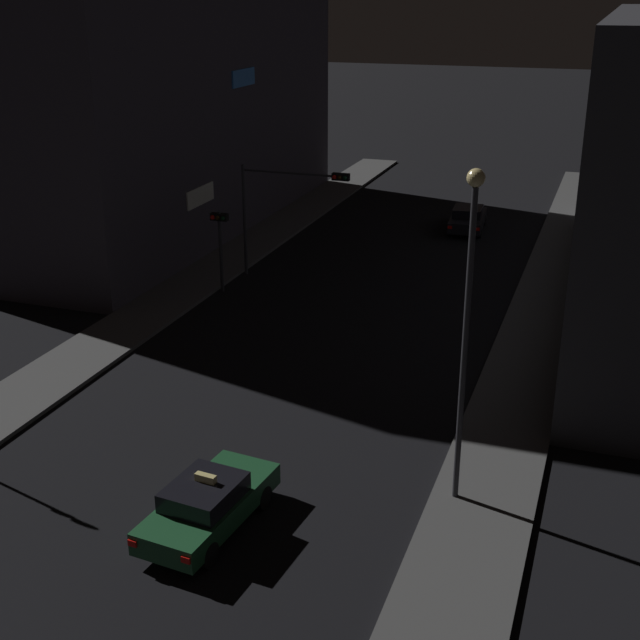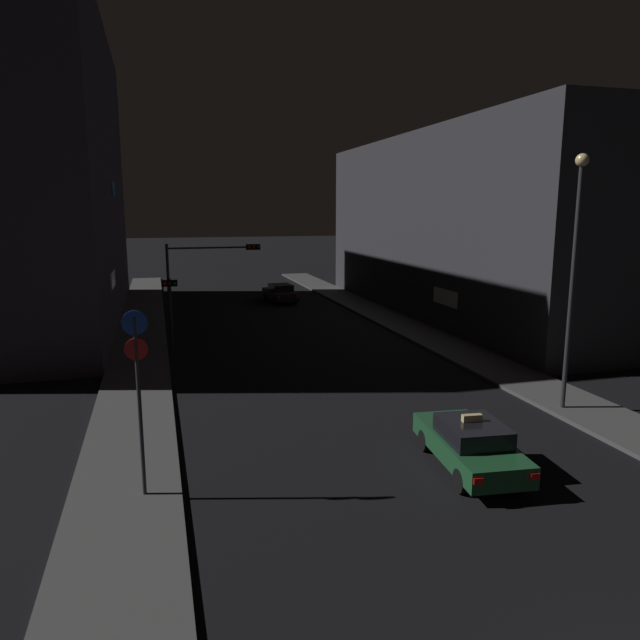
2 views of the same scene
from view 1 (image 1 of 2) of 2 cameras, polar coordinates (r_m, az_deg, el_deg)
The scene contains 8 objects.
sidewalk_left at distance 42.17m, azimuth -7.21°, elevation 3.20°, with size 2.79×60.93×0.15m, color #4C4C4C.
sidewalk_right at distance 38.13m, azimuth 14.59°, elevation 0.69°, with size 2.79×60.93×0.15m, color #4C4C4C.
building_facade_left at distance 49.71m, azimuth -10.27°, elevation 16.60°, with size 9.35×28.19×18.53m.
taxi at distance 22.51m, azimuth -7.44°, elevation -12.02°, with size 2.23×4.60×1.62m.
far_car at distance 49.85m, azimuth 9.79°, elevation 6.67°, with size 2.14×4.57×1.42m.
traffic_light_overhead at distance 40.06m, azimuth -2.40°, elevation 8.09°, with size 5.27×0.42×5.34m.
traffic_light_left_kerb at distance 38.77m, azimuth -6.67°, elevation 5.65°, with size 0.80×0.42×3.75m.
street_lamp_near_block at distance 21.55m, azimuth 9.79°, elevation 1.09°, with size 0.45×0.45×8.92m.
Camera 1 is at (10.30, -7.32, 13.02)m, focal length 48.14 mm.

